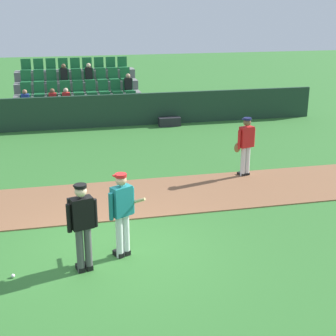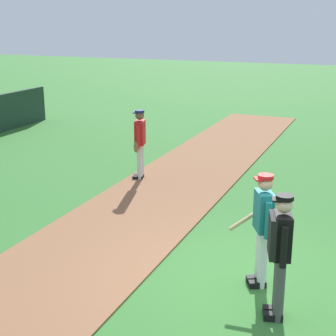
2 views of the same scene
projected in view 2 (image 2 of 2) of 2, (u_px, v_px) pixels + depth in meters
ground_plane at (248, 288)px, 7.78m from camera, size 80.00×80.00×0.00m
infield_dirt_path at (84, 255)px, 8.83m from camera, size 28.00×2.66×0.03m
batter_teal_jersey at (262, 226)px, 7.60m from camera, size 0.74×0.70×1.76m
umpire_home_plate at (280, 250)px, 6.74m from camera, size 0.57×0.38×1.76m
runner_red_jersey at (140, 142)px, 12.74m from camera, size 0.67×0.38×1.76m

